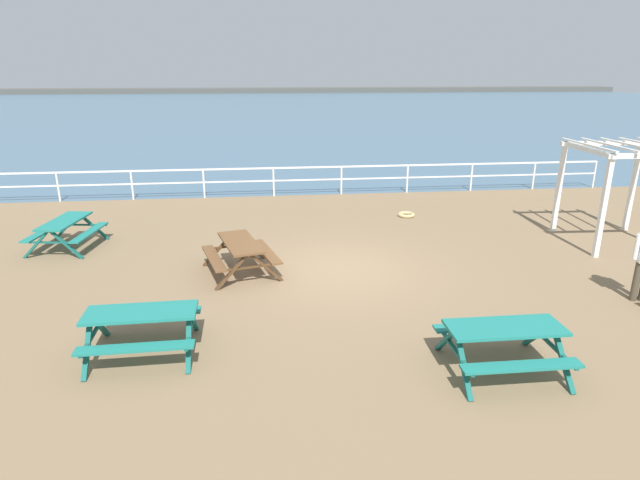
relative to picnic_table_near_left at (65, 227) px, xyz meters
name	(u,v)px	position (x,y,z in m)	size (l,w,h in m)	color
ground_plane	(338,273)	(6.90, -2.34, -0.68)	(30.00, 24.00, 0.20)	#846B4C
sea_band	(273,108)	(6.90, 50.41, -0.58)	(142.00, 90.00, 0.01)	#476B84
distant_shoreline	(266,93)	(6.90, 93.41, -0.58)	(142.00, 6.00, 1.80)	#4C4C47
seaward_railing	(308,175)	(6.90, 5.41, 0.18)	(23.07, 0.07, 1.08)	white
picnic_table_near_left	(65,227)	(0.00, 0.00, 0.00)	(1.76, 2.00, 0.80)	#1E7A70
picnic_table_near_right	(504,337)	(8.82, -6.97, 0.00)	(1.81, 1.55, 0.80)	#1E7A70
picnic_table_mid_centre	(240,249)	(4.63, -2.31, 0.00)	(1.91, 2.12, 0.80)	brown
picnic_table_far_right	(142,322)	(3.11, -5.79, 0.00)	(1.83, 1.58, 0.80)	#1E7A70
lattice_pergola	(624,170)	(14.68, -1.18, 1.41)	(2.55, 2.67, 2.70)	white
rope_coil	(406,215)	(9.79, 2.05, -0.53)	(0.55, 0.55, 0.11)	tan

